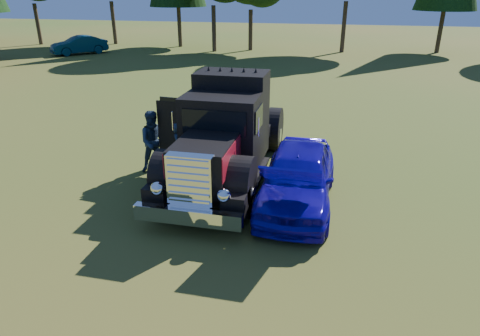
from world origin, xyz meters
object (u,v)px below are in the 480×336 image
(diamond_t_truck, at_px, (225,138))
(hotrod_coupe, at_px, (298,177))
(spectator_near, at_px, (180,149))
(spectator_far, at_px, (155,142))
(distant_teal_car, at_px, (79,45))

(diamond_t_truck, xyz_separation_m, hotrod_coupe, (2.21, -1.12, -0.51))
(spectator_near, distance_m, spectator_far, 0.86)
(diamond_t_truck, distance_m, spectator_far, 2.26)
(distant_teal_car, bearing_deg, hotrod_coupe, -6.77)
(diamond_t_truck, xyz_separation_m, distant_teal_car, (-18.38, 21.87, -0.54))
(hotrod_coupe, distance_m, spectator_far, 4.62)
(hotrod_coupe, bearing_deg, diamond_t_truck, 153.26)
(hotrod_coupe, bearing_deg, distant_teal_car, 131.86)
(hotrod_coupe, xyz_separation_m, spectator_near, (-3.61, 1.12, 0.04))
(spectator_near, bearing_deg, distant_teal_car, 29.16)
(hotrod_coupe, relative_size, spectator_near, 2.79)
(diamond_t_truck, relative_size, spectator_near, 4.43)
(distant_teal_car, bearing_deg, diamond_t_truck, -8.59)
(hotrod_coupe, distance_m, spectator_near, 3.78)
(diamond_t_truck, height_order, spectator_near, diamond_t_truck)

